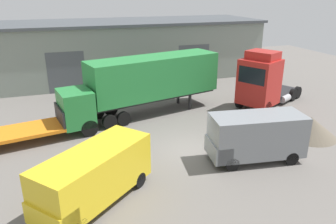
{
  "coord_description": "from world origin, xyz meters",
  "views": [
    {
      "loc": [
        -6.61,
        -15.34,
        8.52
      ],
      "look_at": [
        -0.63,
        2.26,
        1.6
      ],
      "focal_mm": 35.0,
      "sensor_mm": 36.0,
      "label": 1
    }
  ],
  "objects_px": {
    "delivery_van_yellow": "(92,176)",
    "flatbed_truck_green": "(52,117)",
    "container_trailer_green": "(154,78)",
    "oil_drum": "(253,116)",
    "tractor_unit_red": "(262,82)",
    "gravel_pile": "(310,127)",
    "delivery_van_grey": "(254,136)"
  },
  "relations": [
    {
      "from": "container_trailer_green",
      "to": "flatbed_truck_green",
      "type": "xyz_separation_m",
      "value": [
        -7.1,
        -2.09,
        -1.34
      ]
    },
    {
      "from": "container_trailer_green",
      "to": "delivery_van_grey",
      "type": "xyz_separation_m",
      "value": [
        2.9,
        -8.64,
        -1.26
      ]
    },
    {
      "from": "container_trailer_green",
      "to": "flatbed_truck_green",
      "type": "relative_size",
      "value": 1.09
    },
    {
      "from": "gravel_pile",
      "to": "flatbed_truck_green",
      "type": "bearing_deg",
      "value": 161.38
    },
    {
      "from": "tractor_unit_red",
      "to": "delivery_van_yellow",
      "type": "relative_size",
      "value": 1.26
    },
    {
      "from": "container_trailer_green",
      "to": "gravel_pile",
      "type": "height_order",
      "value": "container_trailer_green"
    },
    {
      "from": "oil_drum",
      "to": "container_trailer_green",
      "type": "bearing_deg",
      "value": 145.71
    },
    {
      "from": "container_trailer_green",
      "to": "flatbed_truck_green",
      "type": "bearing_deg",
      "value": -177.04
    },
    {
      "from": "container_trailer_green",
      "to": "flatbed_truck_green",
      "type": "height_order",
      "value": "container_trailer_green"
    },
    {
      "from": "oil_drum",
      "to": "gravel_pile",
      "type": "bearing_deg",
      "value": -56.82
    },
    {
      "from": "flatbed_truck_green",
      "to": "oil_drum",
      "type": "relative_size",
      "value": 10.35
    },
    {
      "from": "container_trailer_green",
      "to": "delivery_van_yellow",
      "type": "height_order",
      "value": "container_trailer_green"
    },
    {
      "from": "delivery_van_yellow",
      "to": "tractor_unit_red",
      "type": "bearing_deg",
      "value": 171.25
    },
    {
      "from": "container_trailer_green",
      "to": "delivery_van_yellow",
      "type": "bearing_deg",
      "value": -132.96
    },
    {
      "from": "oil_drum",
      "to": "flatbed_truck_green",
      "type": "bearing_deg",
      "value": 171.57
    },
    {
      "from": "tractor_unit_red",
      "to": "flatbed_truck_green",
      "type": "distance_m",
      "value": 15.16
    },
    {
      "from": "delivery_van_yellow",
      "to": "flatbed_truck_green",
      "type": "bearing_deg",
      "value": -118.74
    },
    {
      "from": "container_trailer_green",
      "to": "tractor_unit_red",
      "type": "bearing_deg",
      "value": -24.77
    },
    {
      "from": "delivery_van_grey",
      "to": "oil_drum",
      "type": "bearing_deg",
      "value": -114.64
    },
    {
      "from": "gravel_pile",
      "to": "delivery_van_yellow",
      "type": "bearing_deg",
      "value": -168.78
    },
    {
      "from": "oil_drum",
      "to": "delivery_van_yellow",
      "type": "bearing_deg",
      "value": -153.05
    },
    {
      "from": "container_trailer_green",
      "to": "oil_drum",
      "type": "height_order",
      "value": "container_trailer_green"
    },
    {
      "from": "flatbed_truck_green",
      "to": "oil_drum",
      "type": "height_order",
      "value": "flatbed_truck_green"
    },
    {
      "from": "delivery_van_yellow",
      "to": "container_trailer_green",
      "type": "bearing_deg",
      "value": -159.41
    },
    {
      "from": "tractor_unit_red",
      "to": "gravel_pile",
      "type": "height_order",
      "value": "tractor_unit_red"
    },
    {
      "from": "tractor_unit_red",
      "to": "flatbed_truck_green",
      "type": "height_order",
      "value": "tractor_unit_red"
    },
    {
      "from": "oil_drum",
      "to": "delivery_van_grey",
      "type": "bearing_deg",
      "value": -122.85
    },
    {
      "from": "delivery_van_grey",
      "to": "tractor_unit_red",
      "type": "bearing_deg",
      "value": -117.96
    },
    {
      "from": "tractor_unit_red",
      "to": "delivery_van_grey",
      "type": "relative_size",
      "value": 1.33
    },
    {
      "from": "tractor_unit_red",
      "to": "container_trailer_green",
      "type": "distance_m",
      "value": 8.22
    },
    {
      "from": "tractor_unit_red",
      "to": "delivery_van_yellow",
      "type": "bearing_deg",
      "value": 3.53
    },
    {
      "from": "tractor_unit_red",
      "to": "delivery_van_grey",
      "type": "height_order",
      "value": "tractor_unit_red"
    }
  ]
}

